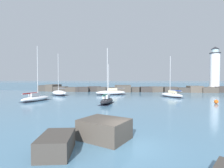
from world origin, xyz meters
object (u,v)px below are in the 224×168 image
at_px(sailboat_moored_0, 59,93).
at_px(sailboat_moored_2, 107,100).
at_px(sailboat_moored_4, 36,98).
at_px(mooring_buoy_orange_near, 216,102).
at_px(lighthouse, 215,72).
at_px(sailboat_moored_5, 111,92).
at_px(sailboat_moored_3, 172,94).

xyz_separation_m(sailboat_moored_0, sailboat_moored_2, (14.20, -13.95, -0.07)).
bearing_deg(sailboat_moored_2, sailboat_moored_0, 135.51).
relative_size(sailboat_moored_4, mooring_buoy_orange_near, 11.90).
xyz_separation_m(lighthouse, mooring_buoy_orange_near, (-12.97, -28.03, -6.18)).
height_order(sailboat_moored_0, sailboat_moored_5, sailboat_moored_0).
distance_m(sailboat_moored_4, sailboat_moored_5, 19.92).
height_order(lighthouse, sailboat_moored_4, lighthouse).
relative_size(sailboat_moored_0, sailboat_moored_3, 1.11).
relative_size(sailboat_moored_0, sailboat_moored_2, 1.11).
bearing_deg(lighthouse, sailboat_moored_5, -158.75).
bearing_deg(mooring_buoy_orange_near, sailboat_moored_0, 160.18).
height_order(lighthouse, sailboat_moored_3, lighthouse).
xyz_separation_m(sailboat_moored_3, mooring_buoy_orange_near, (5.10, -10.48, -0.26)).
bearing_deg(lighthouse, sailboat_moored_4, -149.45).
distance_m(lighthouse, sailboat_moored_5, 35.99).
height_order(lighthouse, sailboat_moored_0, lighthouse).
bearing_deg(sailboat_moored_3, sailboat_moored_2, -138.87).
xyz_separation_m(sailboat_moored_2, mooring_buoy_orange_near, (19.27, 1.89, -0.26)).
distance_m(sailboat_moored_3, mooring_buoy_orange_near, 11.66).
distance_m(lighthouse, sailboat_moored_0, 49.45).
bearing_deg(sailboat_moored_4, sailboat_moored_3, 19.24).
xyz_separation_m(sailboat_moored_3, sailboat_moored_5, (-15.02, 4.68, 0.05)).
bearing_deg(sailboat_moored_3, sailboat_moored_0, 176.81).
relative_size(sailboat_moored_2, sailboat_moored_4, 0.91).
height_order(sailboat_moored_5, mooring_buoy_orange_near, sailboat_moored_5).
relative_size(lighthouse, sailboat_moored_3, 1.52).
bearing_deg(sailboat_moored_2, sailboat_moored_5, 92.88).
relative_size(sailboat_moored_0, sailboat_moored_5, 1.27).
bearing_deg(sailboat_moored_2, sailboat_moored_4, 170.46).
bearing_deg(mooring_buoy_orange_near, sailboat_moored_2, -174.39).
height_order(sailboat_moored_3, sailboat_moored_5, sailboat_moored_3).
distance_m(sailboat_moored_0, sailboat_moored_5, 13.70).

